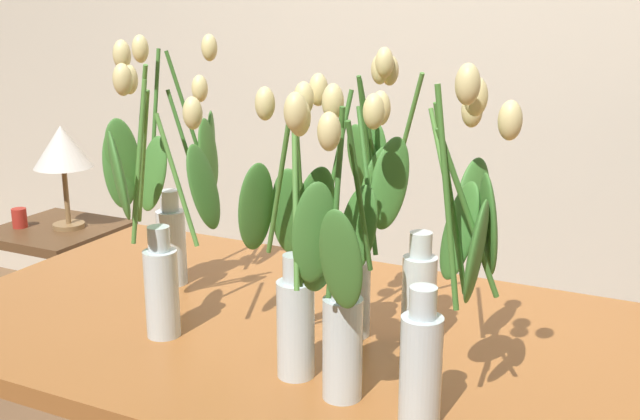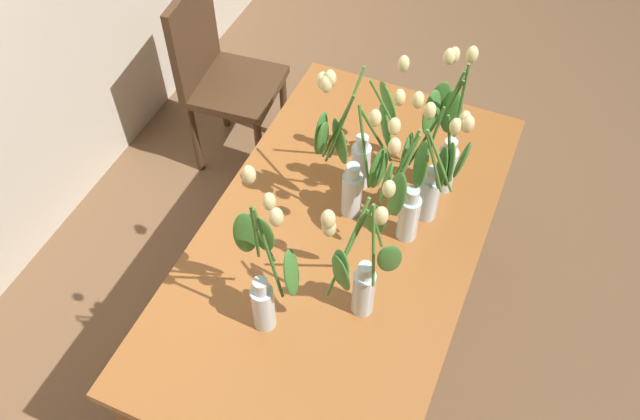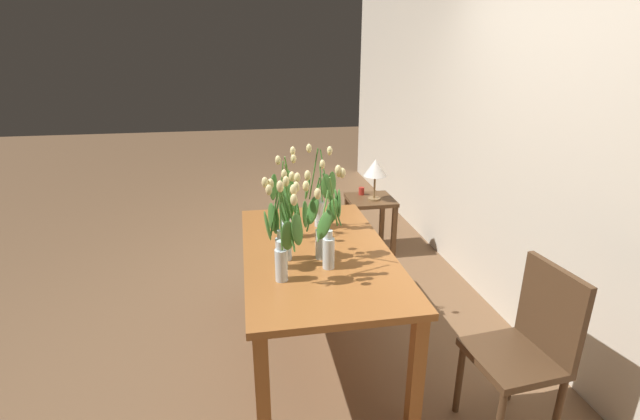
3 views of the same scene
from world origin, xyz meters
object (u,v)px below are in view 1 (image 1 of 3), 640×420
object	(u,v)px
tulip_vase_5	(179,200)
dining_table	(302,365)
side_table	(59,256)
table_lamp	(62,150)
tulip_vase_0	(359,226)
tulip_vase_1	(420,258)
pillar_candle	(19,218)
tulip_vase_6	(152,222)
tulip_vase_4	(444,299)
tulip_vase_3	(341,288)
tulip_vase_2	(294,263)

from	to	relation	value
tulip_vase_5	dining_table	bearing A→B (deg)	-13.51
side_table	table_lamp	bearing A→B (deg)	22.11
tulip_vase_0	side_table	distance (m)	1.86
tulip_vase_5	table_lamp	bearing A→B (deg)	146.20
table_lamp	side_table	bearing A→B (deg)	-157.89
tulip_vase_1	pillar_candle	world-z (taller)	tulip_vase_1
table_lamp	pillar_candle	bearing A→B (deg)	-155.16
tulip_vase_6	tulip_vase_5	bearing A→B (deg)	115.47
tulip_vase_4	table_lamp	bearing A→B (deg)	150.36
tulip_vase_6	pillar_candle	size ratio (longest dim) A/B	7.77
side_table	tulip_vase_5	bearing A→B (deg)	-31.89
table_lamp	pillar_candle	size ratio (longest dim) A/B	5.31
side_table	pillar_candle	distance (m)	0.21
tulip_vase_0	tulip_vase_3	bearing A→B (deg)	-72.94
dining_table	side_table	bearing A→B (deg)	152.16
dining_table	table_lamp	bearing A→B (deg)	150.74
tulip_vase_5	tulip_vase_6	xyz separation A→B (m)	(0.12, -0.25, 0.03)
tulip_vase_0	pillar_candle	world-z (taller)	tulip_vase_0
side_table	table_lamp	size ratio (longest dim) A/B	1.38
dining_table	tulip_vase_0	xyz separation A→B (m)	(0.12, 0.01, 0.32)
tulip_vase_4	tulip_vase_6	world-z (taller)	tulip_vase_6
tulip_vase_2	side_table	distance (m)	1.94
tulip_vase_0	side_table	xyz separation A→B (m)	(-1.61, 0.77, -0.54)
table_lamp	tulip_vase_3	bearing A→B (deg)	-32.28
tulip_vase_1	tulip_vase_0	bearing A→B (deg)	-174.62
dining_table	tulip_vase_4	world-z (taller)	tulip_vase_4
tulip_vase_0	tulip_vase_3	xyz separation A→B (m)	(0.07, -0.24, -0.03)
tulip_vase_4	side_table	world-z (taller)	tulip_vase_4
tulip_vase_2	tulip_vase_1	bearing A→B (deg)	56.69
tulip_vase_3	side_table	xyz separation A→B (m)	(-1.68, 1.01, -0.50)
side_table	pillar_candle	xyz separation A→B (m)	(-0.12, -0.06, 0.16)
side_table	tulip_vase_1	bearing A→B (deg)	-23.67
table_lamp	tulip_vase_1	bearing A→B (deg)	-24.84
dining_table	tulip_vase_6	xyz separation A→B (m)	(-0.25, -0.16, 0.33)
tulip_vase_1	side_table	size ratio (longest dim) A/B	1.04
tulip_vase_5	tulip_vase_1	bearing A→B (deg)	-5.80
side_table	pillar_candle	world-z (taller)	pillar_candle
tulip_vase_3	tulip_vase_5	size ratio (longest dim) A/B	0.90
tulip_vase_1	tulip_vase_4	size ratio (longest dim) A/B	1.00
tulip_vase_3	tulip_vase_6	size ratio (longest dim) A/B	0.91
table_lamp	tulip_vase_2	bearing A→B (deg)	-33.40
tulip_vase_1	pillar_candle	distance (m)	2.01
tulip_vase_6	side_table	bearing A→B (deg)	142.64
tulip_vase_0	side_table	size ratio (longest dim) A/B	1.01
tulip_vase_2	tulip_vase_3	world-z (taller)	tulip_vase_3
side_table	table_lamp	distance (m)	0.43
tulip_vase_1	tulip_vase_2	distance (m)	0.28
dining_table	tulip_vase_1	distance (m)	0.37
table_lamp	pillar_candle	world-z (taller)	table_lamp
tulip_vase_2	tulip_vase_5	xyz separation A→B (m)	(-0.46, 0.29, -0.01)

